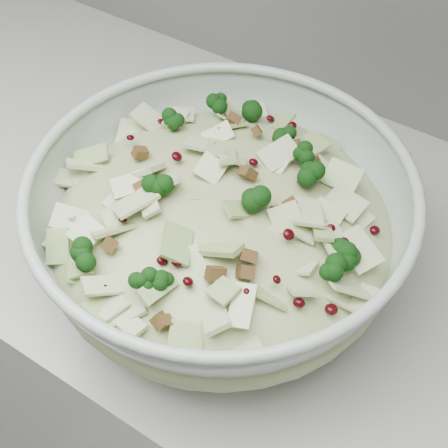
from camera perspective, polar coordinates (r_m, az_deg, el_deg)
name	(u,v)px	position (r m, az deg, el deg)	size (l,w,h in m)	color
mixing_bowl	(221,230)	(0.67, -0.24, -0.51)	(0.45, 0.45, 0.16)	#ABBCB0
salad	(221,213)	(0.65, -0.25, 0.97)	(0.38, 0.38, 0.16)	#ABBB80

